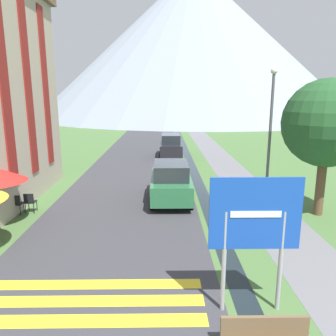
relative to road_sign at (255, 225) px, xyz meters
name	(u,v)px	position (x,y,z in m)	size (l,w,h in m)	color
ground_plane	(174,163)	(-1.22, 16.33, -2.05)	(160.00, 160.00, 0.00)	#476B38
road	(146,143)	(-3.72, 26.33, -2.05)	(6.40, 60.00, 0.01)	#38383D
footpath	(206,143)	(2.38, 26.33, -2.05)	(2.20, 60.00, 0.01)	slate
drainage_channel	(182,143)	(-0.02, 26.33, -2.05)	(0.60, 60.00, 0.00)	black
crosswalk_marking	(89,301)	(-3.72, 0.35, -2.05)	(5.44, 1.84, 0.01)	yellow
mountain_distant	(193,44)	(4.86, 71.71, 14.05)	(70.16, 70.16, 32.21)	gray
road_sign	(255,225)	(0.00, 0.00, 0.00)	(1.98, 0.11, 3.11)	#9E9EA3
parked_car_near	(171,182)	(-1.62, 7.90, -1.14)	(1.87, 3.98, 1.82)	#28663D
parked_car_far	(171,146)	(-1.39, 18.89, -1.15)	(1.75, 4.24, 1.82)	black
cafe_chair_far_right	(30,201)	(-7.47, 6.38, -1.54)	(0.40, 0.40, 0.85)	black
cafe_chair_far_left	(16,203)	(-7.93, 6.16, -1.54)	(0.40, 0.40, 0.85)	black
streetlamp	(270,128)	(2.53, 7.12, 1.38)	(0.28, 0.28, 5.87)	#515156
tree_by_path	(327,124)	(4.36, 6.04, 1.65)	(3.42, 3.42, 5.43)	brown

